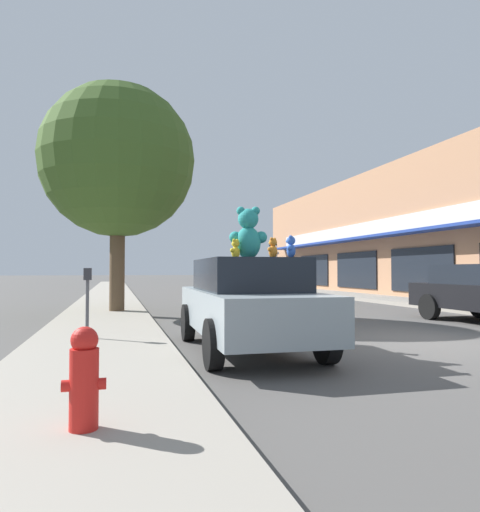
{
  "coord_description": "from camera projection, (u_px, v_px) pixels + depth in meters",
  "views": [
    {
      "loc": [
        -5.76,
        -7.47,
        1.37
      ],
      "look_at": [
        -2.83,
        3.24,
        1.73
      ],
      "focal_mm": 32.0,
      "sensor_mm": 36.0,
      "label": 1
    }
  ],
  "objects": [
    {
      "name": "storefront_row",
      "position": [
        473.0,
        233.0,
        24.29
      ],
      "size": [
        11.86,
        33.44,
        6.71
      ],
      "color": "tan",
      "rests_on": "ground_plane"
    },
    {
      "name": "ground_plane",
      "position": [
        428.0,
        343.0,
        8.68
      ],
      "size": [
        260.0,
        260.0,
        0.0
      ],
      "primitive_type": "plane",
      "color": "#514F4C"
    },
    {
      "name": "sidewalk_near",
      "position": [
        96.0,
        354.0,
        7.09
      ],
      "size": [
        2.43,
        90.0,
        0.15
      ],
      "color": "gray",
      "rests_on": "ground_plane"
    },
    {
      "name": "teddy_bear_white",
      "position": [
        274.0,
        252.0,
        7.56
      ],
      "size": [
        0.16,
        0.12,
        0.21
      ],
      "rotation": [
        0.0,
        0.0,
        2.74
      ],
      "color": "white",
      "rests_on": "plush_art_car"
    },
    {
      "name": "plush_art_car",
      "position": [
        247.0,
        302.0,
        7.82
      ],
      "size": [
        1.98,
        4.42,
        1.57
      ],
      "rotation": [
        0.0,
        0.0,
        -0.03
      ],
      "color": "#8C999E",
      "rests_on": "ground_plane"
    },
    {
      "name": "teddy_bear_purple",
      "position": [
        251.0,
        254.0,
        8.91
      ],
      "size": [
        0.15,
        0.19,
        0.26
      ],
      "rotation": [
        0.0,
        0.0,
        4.23
      ],
      "color": "purple",
      "rests_on": "plush_art_car"
    },
    {
      "name": "parking_meter",
      "position": [
        87.0,
        293.0,
        8.32
      ],
      "size": [
        0.14,
        0.1,
        1.27
      ],
      "color": "#4C4C51",
      "rests_on": "sidewalk_near"
    },
    {
      "name": "fire_hydrant",
      "position": [
        84.0,
        378.0,
        3.53
      ],
      "size": [
        0.33,
        0.22,
        0.79
      ],
      "color": "red",
      "rests_on": "sidewalk_near"
    },
    {
      "name": "teddy_bear_yellow",
      "position": [
        236.0,
        249.0,
        7.8
      ],
      "size": [
        0.24,
        0.23,
        0.34
      ],
      "rotation": [
        0.0,
        0.0,
        3.88
      ],
      "color": "yellow",
      "rests_on": "plush_art_car"
    },
    {
      "name": "teddy_bear_black",
      "position": [
        273.0,
        250.0,
        8.47
      ],
      "size": [
        0.24,
        0.26,
        0.37
      ],
      "rotation": [
        0.0,
        0.0,
        3.99
      ],
      "color": "black",
      "rests_on": "plush_art_car"
    },
    {
      "name": "teddy_bear_giant",
      "position": [
        248.0,
        234.0,
        8.0
      ],
      "size": [
        0.7,
        0.48,
        0.92
      ],
      "rotation": [
        0.0,
        0.0,
        2.87
      ],
      "color": "teal",
      "rests_on": "plush_art_car"
    },
    {
      "name": "teddy_bear_orange",
      "position": [
        273.0,
        248.0,
        7.31
      ],
      "size": [
        0.23,
        0.22,
        0.33
      ],
      "rotation": [
        0.0,
        0.0,
        3.87
      ],
      "color": "orange",
      "rests_on": "plush_art_car"
    },
    {
      "name": "street_tree",
      "position": [
        118.0,
        161.0,
        14.04
      ],
      "size": [
        4.71,
        4.71,
        6.97
      ],
      "color": "brown",
      "rests_on": "sidewalk_near"
    },
    {
      "name": "teddy_bear_blue",
      "position": [
        291.0,
        247.0,
        7.08
      ],
      "size": [
        0.21,
        0.26,
        0.35
      ],
      "rotation": [
        0.0,
        0.0,
        4.2
      ],
      "color": "blue",
      "rests_on": "plush_art_car"
    }
  ]
}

